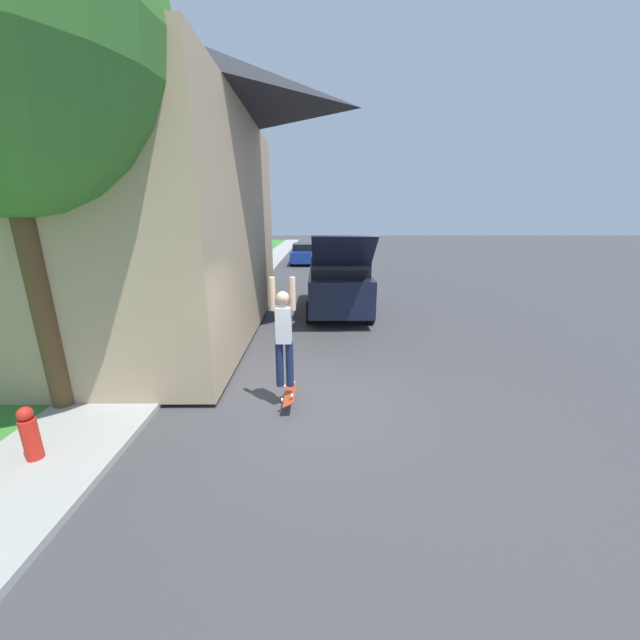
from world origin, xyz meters
The scene contains 10 objects.
ground_plane centered at (0.00, 0.00, 0.00)m, with size 120.00×120.00×0.00m, color #3D3D3F.
lawn centered at (-8.00, 6.00, 0.04)m, with size 10.00×80.00×0.08m.
sidewalk centered at (-3.60, 6.00, 0.05)m, with size 1.80×80.00×0.10m.
house centered at (-7.16, 4.03, 4.46)m, with size 11.67×9.18×8.44m.
lawn_tree_far centered at (-4.92, 11.20, 4.06)m, with size 3.31×3.31×5.67m.
suv_parked centered at (0.69, 6.41, 1.13)m, with size 2.06×5.45×2.73m.
car_down_street centered at (-0.95, 19.89, 0.69)m, with size 1.85×4.31×1.40m.
skateboarder centered at (-0.54, -0.08, 1.35)m, with size 0.41×0.22×1.87m.
skateboard centered at (-0.47, -0.08, 0.24)m, with size 0.22×0.78×0.18m.
fire_hydrant centered at (-3.71, -1.58, 0.46)m, with size 0.20×0.20×0.75m.
Camera 1 is at (0.02, -5.62, 3.16)m, focal length 20.00 mm.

